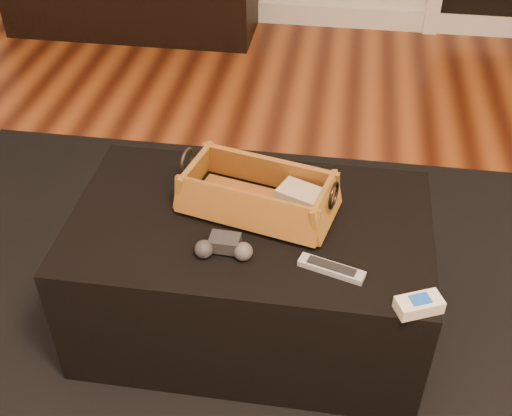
# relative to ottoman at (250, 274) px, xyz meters

# --- Properties ---
(baseboard) EXTENTS (5.00, 0.04, 0.12)m
(baseboard) POSITION_rel_ottoman_xyz_m (-0.16, 2.35, -0.16)
(baseboard) COLOR white
(baseboard) RESTS_ON floor
(area_rug) EXTENTS (2.60, 2.00, 0.01)m
(area_rug) POSITION_rel_ottoman_xyz_m (-0.00, -0.05, -0.22)
(area_rug) COLOR black
(area_rug) RESTS_ON floor
(ottoman) EXTENTS (1.00, 0.60, 0.42)m
(ottoman) POSITION_rel_ottoman_xyz_m (0.00, 0.00, 0.00)
(ottoman) COLOR black
(ottoman) RESTS_ON area_rug
(tv_remote) EXTENTS (0.23, 0.08, 0.02)m
(tv_remote) POSITION_rel_ottoman_xyz_m (-0.01, 0.04, 0.24)
(tv_remote) COLOR black
(tv_remote) RESTS_ON wicker_basket
(cloth_bundle) EXTENTS (0.14, 0.12, 0.06)m
(cloth_bundle) POSITION_rel_ottoman_xyz_m (0.13, 0.05, 0.26)
(cloth_bundle) COLOR tan
(cloth_bundle) RESTS_ON wicker_basket
(wicker_basket) EXTENTS (0.47, 0.31, 0.15)m
(wicker_basket) POSITION_rel_ottoman_xyz_m (0.02, 0.05, 0.26)
(wicker_basket) COLOR #AD6227
(wicker_basket) RESTS_ON ottoman
(game_controller) EXTENTS (0.15, 0.09, 0.05)m
(game_controller) POSITION_rel_ottoman_xyz_m (-0.04, -0.15, 0.23)
(game_controller) COLOR black
(game_controller) RESTS_ON ottoman
(silver_remote) EXTENTS (0.17, 0.09, 0.02)m
(silver_remote) POSITION_rel_ottoman_xyz_m (0.23, -0.17, 0.22)
(silver_remote) COLOR #ACB0B4
(silver_remote) RESTS_ON ottoman
(cream_gadget) EXTENTS (0.12, 0.09, 0.04)m
(cream_gadget) POSITION_rel_ottoman_xyz_m (0.44, -0.27, 0.23)
(cream_gadget) COLOR beige
(cream_gadget) RESTS_ON ottoman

